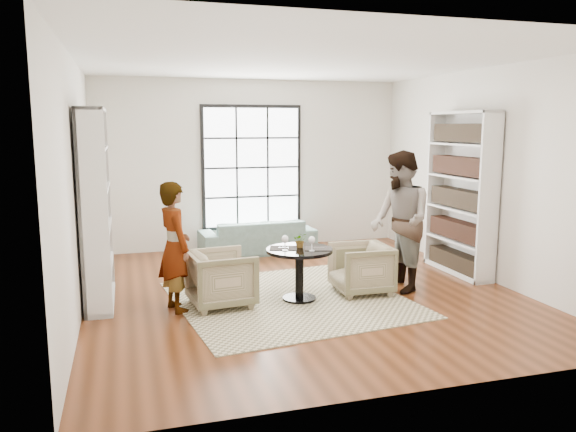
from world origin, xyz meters
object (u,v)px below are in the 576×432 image
object	(u,v)px
armchair_right	(361,269)
flower_centerpiece	(300,240)
wine_glass_right	(312,240)
person_left	(175,247)
wine_glass_left	(285,240)
pedestal_table	(299,263)
sofa	(257,236)
person_right	(400,221)
armchair_left	(222,279)

from	to	relation	value
armchair_right	flower_centerpiece	xyz separation A→B (m)	(-0.84, -0.01, 0.43)
wine_glass_right	person_left	bearing A→B (deg)	172.38
armchair_right	wine_glass_left	world-z (taller)	wine_glass_left
wine_glass_right	armchair_right	bearing A→B (deg)	17.36
pedestal_table	sofa	xyz separation A→B (m)	(0.11, 2.80, -0.20)
sofa	wine_glass_right	world-z (taller)	wine_glass_right
pedestal_table	person_left	size ratio (longest dim) A/B	0.54
sofa	flower_centerpiece	world-z (taller)	flower_centerpiece
armchair_right	person_right	bearing A→B (deg)	91.62
person_left	person_right	size ratio (longest dim) A/B	0.83
armchair_left	armchair_right	xyz separation A→B (m)	(1.85, 0.02, -0.02)
armchair_left	person_left	bearing A→B (deg)	83.72
armchair_right	wine_glass_right	size ratio (longest dim) A/B	3.90
flower_centerpiece	person_left	bearing A→B (deg)	-179.61
sofa	armchair_right	xyz separation A→B (m)	(0.76, -2.73, 0.04)
person_right	wine_glass_left	distance (m)	1.64
person_left	wine_glass_left	world-z (taller)	person_left
person_right	wine_glass_right	world-z (taller)	person_right
pedestal_table	wine_glass_right	distance (m)	0.37
sofa	armchair_left	bearing A→B (deg)	65.65
pedestal_table	wine_glass_right	world-z (taller)	wine_glass_right
sofa	person_left	xyz separation A→B (m)	(-1.64, -2.75, 0.49)
person_right	pedestal_table	bearing A→B (deg)	-83.16
armchair_left	armchair_right	distance (m)	1.85
wine_glass_left	flower_centerpiece	bearing A→B (deg)	27.17
armchair_right	person_left	size ratio (longest dim) A/B	0.47
pedestal_table	person_right	bearing A→B (deg)	2.91
sofa	wine_glass_left	world-z (taller)	wine_glass_left
armchair_left	person_right	distance (m)	2.48
person_right	flower_centerpiece	bearing A→B (deg)	-85.65
person_left	flower_centerpiece	size ratio (longest dim) A/B	8.17
armchair_right	flower_centerpiece	bearing A→B (deg)	-87.68
armchair_right	sofa	bearing A→B (deg)	-162.81
armchair_right	person_right	xyz separation A→B (m)	(0.55, 0.00, 0.61)
person_right	flower_centerpiece	distance (m)	1.40
person_right	wine_glass_right	distance (m)	1.35
armchair_left	wine_glass_left	bearing A→B (deg)	-104.37
sofa	pedestal_table	bearing A→B (deg)	85.02
wine_glass_left	person_right	bearing A→B (deg)	4.60
pedestal_table	wine_glass_left	xyz separation A→B (m)	(-0.20, -0.06, 0.32)
pedestal_table	person_left	xyz separation A→B (m)	(-1.53, 0.05, 0.29)
sofa	wine_glass_right	xyz separation A→B (m)	(-0.01, -2.97, 0.51)
pedestal_table	wine_glass_right	size ratio (longest dim) A/B	4.48
armchair_right	person_left	bearing A→B (deg)	-87.88
sofa	armchair_right	size ratio (longest dim) A/B	2.72
sofa	flower_centerpiece	bearing A→B (deg)	85.61
wine_glass_left	wine_glass_right	xyz separation A→B (m)	(0.31, -0.11, -0.01)
pedestal_table	person_left	bearing A→B (deg)	178.08
armchair_right	person_right	size ratio (longest dim) A/B	0.39
wine_glass_right	person_right	bearing A→B (deg)	10.32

